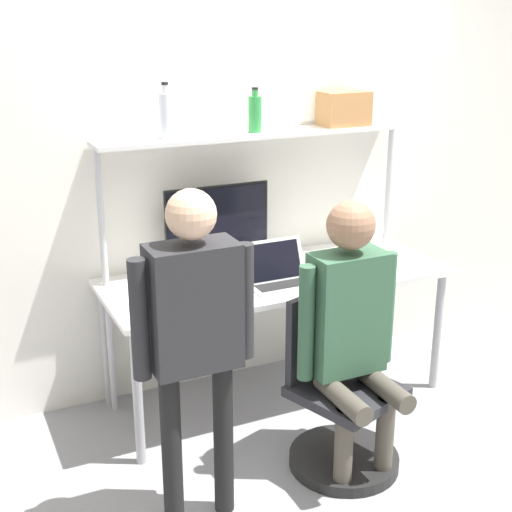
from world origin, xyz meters
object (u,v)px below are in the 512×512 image
Objects in this scene: person_seated at (351,320)px; office_chair at (340,415)px; laptop at (277,272)px; monitor at (218,225)px; bottle_clear at (166,115)px; bottle_green at (255,113)px; cell_phone at (324,276)px; storage_box at (344,109)px; person_standing at (194,322)px.

office_chair is at bearing 106.86° from person_seated.
laptop is 0.39× the size of office_chair.
monitor is 0.70m from bottle_clear.
person_seated is 1.34m from bottle_green.
cell_phone is at bearing -27.45° from bottle_clear.
person_seated is (-0.22, -0.64, 0.03)m from cell_phone.
office_chair reaches higher than cell_phone.
storage_box is (0.57, 1.04, 0.85)m from person_seated.
bottle_green is at bearing 0.00° from bottle_clear.
storage_box is at bearing 1.06° from monitor.
person_standing is 5.18× the size of bottle_clear.
person_seated is at bearing -109.20° from cell_phone.
bottle_clear is (-0.54, 1.04, 0.87)m from person_seated.
person_seated is at bearing -62.41° from bottle_clear.
bottle_green reaches higher than office_chair.
bottle_clear reaches higher than storage_box.
laptop is 1.09m from storage_box.
monitor is 0.46m from laptop.
bottle_clear is at bearing 180.00° from bottle_green.
monitor is 1.03m from storage_box.
storage_box is at bearing 38.43° from person_standing.
monitor is 0.66m from bottle_green.
bottle_green is 0.52m from bottle_clear.
office_chair is 1.80m from storage_box.
bottle_green is (-0.24, 0.40, 0.88)m from cell_phone.
storage_box is (0.59, 0.00, -0.00)m from bottle_green.
cell_phone is 0.82m from office_chair.
person_standing reaches higher than monitor.
person_seated reaches higher than monitor.
cell_phone is 0.68m from person_seated.
person_seated is at bearing -73.14° from office_chair.
office_chair is at bearing -120.14° from storage_box.
cell_phone is at bearing -58.56° from bottle_green.
storage_box reaches higher than person_standing.
monitor is at bearing -3.14° from bottle_clear.
person_standing is 1.33m from bottle_clear.
cell_phone is 0.17× the size of office_chair.
office_chair is at bearing 6.85° from person_standing.
laptop is at bearing 94.22° from office_chair.
office_chair is at bearing -85.78° from laptop.
bottle_green is 0.87× the size of storage_box.
office_chair is (0.25, -0.98, -0.78)m from monitor.
laptop is at bearing -96.00° from bottle_green.
office_chair is (-0.24, -0.60, -0.51)m from cell_phone.
monitor is 0.71× the size of office_chair.
storage_box is at bearing 30.84° from laptop.
person_standing is 1.51m from bottle_green.
cell_phone is (0.28, -0.03, -0.06)m from laptop.
office_chair is 1.07m from person_standing.
bottle_clear reaches higher than cell_phone.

